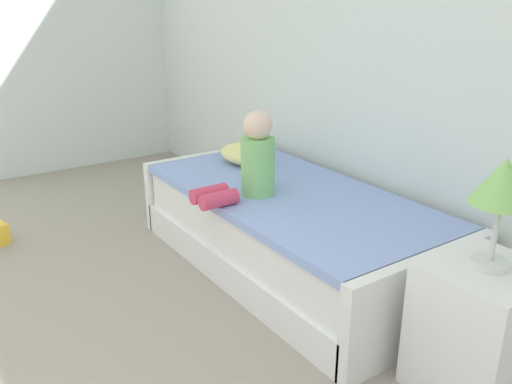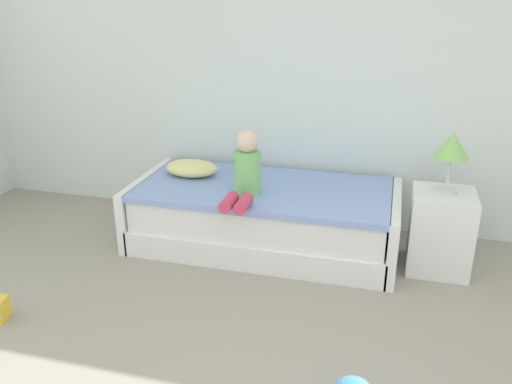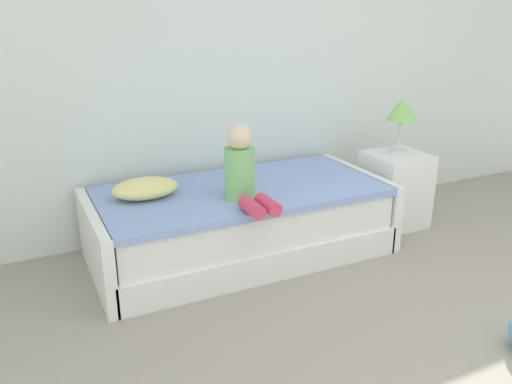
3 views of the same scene
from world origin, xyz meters
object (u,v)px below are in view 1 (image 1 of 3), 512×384
object	(u,v)px
table_lamp	(503,187)
bed	(289,230)
nightstand	(478,331)
pillow	(245,154)
child_figure	(251,162)

from	to	relation	value
table_lamp	bed	bearing A→B (deg)	177.92
table_lamp	nightstand	bearing A→B (deg)	0.00
table_lamp	pillow	distance (m)	2.04
table_lamp	pillow	world-z (taller)	table_lamp
nightstand	pillow	size ratio (longest dim) A/B	1.36
bed	child_figure	size ratio (longest dim) A/B	4.14
nightstand	table_lamp	xyz separation A→B (m)	(0.00, 0.00, 0.64)
bed	nightstand	bearing A→B (deg)	-2.08
child_figure	pillow	size ratio (longest dim) A/B	1.16
child_figure	table_lamp	bearing A→B (deg)	7.13
bed	nightstand	xyz separation A→B (m)	(1.35, -0.05, 0.05)
pillow	nightstand	bearing A→B (deg)	-4.27
table_lamp	pillow	bearing A→B (deg)	175.73
bed	nightstand	distance (m)	1.35
child_figure	pillow	distance (m)	0.67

